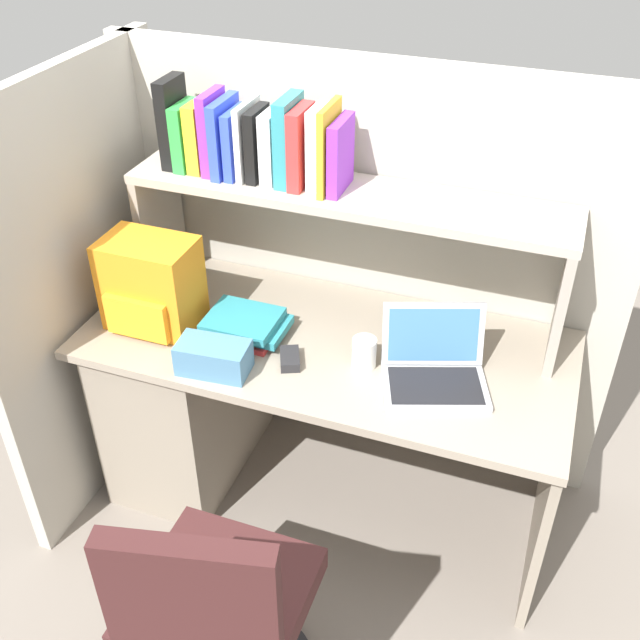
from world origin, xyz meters
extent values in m
plane|color=slate|center=(0.00, 0.00, 0.00)|extent=(8.00, 8.00, 0.00)
cube|color=gray|center=(0.00, 0.00, 0.71)|extent=(1.60, 0.70, 0.03)
cube|color=gray|center=(-0.55, 0.00, 0.35)|extent=(0.40, 0.64, 0.70)
cube|color=gray|center=(0.78, 0.00, 0.35)|extent=(0.03, 0.64, 0.70)
cube|color=#B2ADA0|center=(0.00, 0.38, 0.78)|extent=(1.84, 0.05, 1.55)
cube|color=#B2ADA0|center=(-0.85, -0.05, 0.78)|extent=(0.05, 1.06, 1.55)
cube|color=gray|center=(-0.70, 0.20, 0.94)|extent=(0.03, 0.28, 0.42)
cube|color=gray|center=(0.70, 0.20, 0.94)|extent=(0.03, 0.28, 0.42)
cube|color=#AAA093|center=(0.00, 0.20, 1.17)|extent=(1.44, 0.28, 0.03)
cube|color=black|center=(-0.60, 0.20, 1.32)|extent=(0.04, 0.14, 0.29)
cube|color=green|center=(-0.55, 0.19, 1.29)|extent=(0.04, 0.14, 0.21)
cube|color=yellow|center=(-0.50, 0.20, 1.29)|extent=(0.04, 0.13, 0.22)
cube|color=purple|center=(-0.45, 0.20, 1.31)|extent=(0.03, 0.15, 0.26)
cube|color=blue|center=(-0.41, 0.20, 1.30)|extent=(0.03, 0.18, 0.24)
cube|color=blue|center=(-0.37, 0.19, 1.29)|extent=(0.03, 0.15, 0.22)
cube|color=white|center=(-0.33, 0.20, 1.30)|extent=(0.02, 0.17, 0.24)
cube|color=black|center=(-0.30, 0.20, 1.29)|extent=(0.03, 0.14, 0.23)
cube|color=white|center=(-0.25, 0.21, 1.29)|extent=(0.04, 0.15, 0.22)
cube|color=teal|center=(-0.20, 0.20, 1.32)|extent=(0.04, 0.16, 0.27)
cube|color=red|center=(-0.15, 0.19, 1.30)|extent=(0.04, 0.15, 0.25)
cube|color=white|center=(-0.10, 0.21, 1.31)|extent=(0.04, 0.13, 0.25)
cube|color=yellow|center=(-0.06, 0.19, 1.32)|extent=(0.02, 0.17, 0.27)
cube|color=purple|center=(-0.02, 0.20, 1.29)|extent=(0.03, 0.17, 0.23)
cube|color=#B7BABF|center=(0.39, -0.11, 0.74)|extent=(0.37, 0.31, 0.02)
cube|color=black|center=(0.39, -0.12, 0.75)|extent=(0.31, 0.25, 0.00)
cube|color=#B7BABF|center=(0.35, 0.00, 0.85)|extent=(0.31, 0.17, 0.20)
cube|color=#3F72CC|center=(0.35, -0.01, 0.85)|extent=(0.27, 0.14, 0.16)
cube|color=orange|center=(-0.57, -0.09, 0.88)|extent=(0.30, 0.20, 0.31)
cube|color=#FFA123|center=(-0.57, -0.19, 0.81)|extent=(0.22, 0.04, 0.14)
cube|color=#262628|center=(-0.07, -0.14, 0.75)|extent=(0.10, 0.12, 0.03)
cylinder|color=white|center=(0.16, -0.08, 0.78)|extent=(0.08, 0.08, 0.10)
cube|color=teal|center=(-0.27, -0.25, 0.78)|extent=(0.23, 0.14, 0.10)
cube|color=red|center=(-0.26, -0.05, 0.74)|extent=(0.21, 0.18, 0.02)
cube|color=teal|center=(-0.25, -0.05, 0.77)|extent=(0.26, 0.17, 0.03)
cube|color=teal|center=(-0.26, -0.06, 0.79)|extent=(0.23, 0.19, 0.03)
cube|color=#3F1E1E|center=(0.00, -0.81, 0.45)|extent=(0.44, 0.44, 0.08)
cube|color=#3F1E1E|center=(0.04, -1.01, 0.71)|extent=(0.40, 0.15, 0.44)
camera|label=1|loc=(0.65, -1.83, 2.20)|focal=41.78mm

